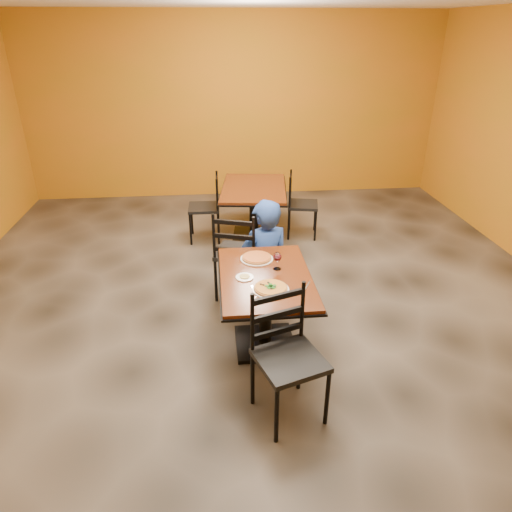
{
  "coord_description": "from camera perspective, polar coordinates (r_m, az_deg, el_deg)",
  "views": [
    {
      "loc": [
        -0.44,
        -4.01,
        2.71
      ],
      "look_at": [
        -0.07,
        -0.3,
        0.85
      ],
      "focal_mm": 32.05,
      "sensor_mm": 36.0,
      "label": 1
    }
  ],
  "objects": [
    {
      "name": "diner",
      "position": [
        4.89,
        1.05,
        0.67
      ],
      "size": [
        0.67,
        0.54,
        1.16
      ],
      "primitive_type": "imported",
      "rotation": [
        0.0,
        0.0,
        3.44
      ],
      "color": "navy",
      "rests_on": "floor"
    },
    {
      "name": "floor",
      "position": [
        4.86,
        0.43,
        -7.37
      ],
      "size": [
        7.0,
        8.0,
        0.01
      ],
      "primitive_type": "cube",
      "color": "black",
      "rests_on": "ground"
    },
    {
      "name": "chair_main_far",
      "position": [
        5.0,
        -2.17,
        0.43
      ],
      "size": [
        0.58,
        0.58,
        1.03
      ],
      "primitive_type": null,
      "rotation": [
        0.0,
        0.0,
        2.84
      ],
      "color": "black",
      "rests_on": "floor"
    },
    {
      "name": "table_second",
      "position": [
        6.43,
        -0.26,
        7.01
      ],
      "size": [
        1.05,
        1.42,
        0.75
      ],
      "rotation": [
        0.0,
        0.0,
        -0.13
      ],
      "color": "#5A2B0E",
      "rests_on": "floor"
    },
    {
      "name": "pizza_main",
      "position": [
        3.83,
        1.85,
        -3.99
      ],
      "size": [
        0.28,
        0.28,
        0.02
      ],
      "primitive_type": "cylinder",
      "color": "#912D0A",
      "rests_on": "plate_main"
    },
    {
      "name": "wine_glass",
      "position": [
        4.12,
        2.67,
        -0.53
      ],
      "size": [
        0.08,
        0.08,
        0.18
      ],
      "primitive_type": null,
      "color": "white",
      "rests_on": "table_main"
    },
    {
      "name": "chair_second_left",
      "position": [
        6.44,
        -6.51,
        5.99
      ],
      "size": [
        0.43,
        0.43,
        0.94
      ],
      "primitive_type": null,
      "rotation": [
        0.0,
        0.0,
        -1.59
      ],
      "color": "black",
      "rests_on": "floor"
    },
    {
      "name": "pizza_far",
      "position": [
        4.32,
        0.09,
        -0.17
      ],
      "size": [
        0.28,
        0.28,
        0.02
      ],
      "primitive_type": "cylinder",
      "color": "orange",
      "rests_on": "plate_far"
    },
    {
      "name": "chair_second_right",
      "position": [
        6.57,
        5.87,
        6.34
      ],
      "size": [
        0.49,
        0.49,
        0.92
      ],
      "primitive_type": null,
      "rotation": [
        0.0,
        0.0,
        1.37
      ],
      "color": "black",
      "rests_on": "floor"
    },
    {
      "name": "table_main",
      "position": [
        4.14,
        1.18,
        -4.82
      ],
      "size": [
        0.83,
        1.23,
        0.75
      ],
      "color": "#5A2B0E",
      "rests_on": "floor"
    },
    {
      "name": "dip",
      "position": [
        4.01,
        -1.43,
        -2.56
      ],
      "size": [
        0.09,
        0.09,
        0.01
      ],
      "primitive_type": "cylinder",
      "color": "tan",
      "rests_on": "side_plate"
    },
    {
      "name": "fork",
      "position": [
        3.82,
        -0.22,
        -4.4
      ],
      "size": [
        0.04,
        0.19,
        0.0
      ],
      "primitive_type": "cube",
      "rotation": [
        0.0,
        0.0,
        0.14
      ],
      "color": "silver",
      "rests_on": "table_main"
    },
    {
      "name": "wall_back",
      "position": [
        8.11,
        -2.68,
        17.93
      ],
      "size": [
        7.0,
        0.01,
        3.0
      ],
      "primitive_type": "cube",
      "color": "#BE6615",
      "rests_on": "ground"
    },
    {
      "name": "plate_far",
      "position": [
        4.33,
        0.09,
        -0.36
      ],
      "size": [
        0.31,
        0.31,
        0.01
      ],
      "primitive_type": "cylinder",
      "color": "white",
      "rests_on": "table_main"
    },
    {
      "name": "chair_main_near",
      "position": [
        3.47,
        4.26,
        -12.93
      ],
      "size": [
        0.59,
        0.59,
        1.03
      ],
      "primitive_type": null,
      "rotation": [
        0.0,
        0.0,
        0.33
      ],
      "color": "black",
      "rests_on": "floor"
    },
    {
      "name": "plate_main",
      "position": [
        3.83,
        1.84,
        -4.19
      ],
      "size": [
        0.31,
        0.31,
        0.01
      ],
      "primitive_type": "cylinder",
      "color": "white",
      "rests_on": "table_main"
    },
    {
      "name": "side_plate",
      "position": [
        4.01,
        -1.42,
        -2.67
      ],
      "size": [
        0.16,
        0.16,
        0.01
      ],
      "primitive_type": "cylinder",
      "color": "white",
      "rests_on": "table_main"
    },
    {
      "name": "knife",
      "position": [
        3.9,
        6.32,
        -3.86
      ],
      "size": [
        0.11,
        0.19,
        0.0
      ],
      "primitive_type": "cube",
      "rotation": [
        0.0,
        0.0,
        -0.48
      ],
      "color": "silver",
      "rests_on": "table_main"
    }
  ]
}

